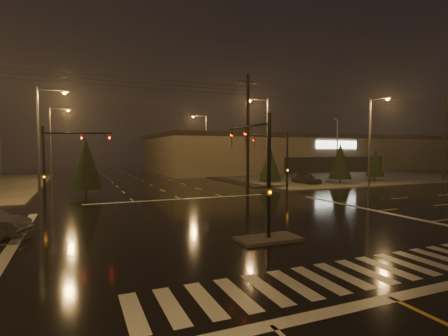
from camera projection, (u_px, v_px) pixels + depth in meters
The scene contains 23 objects.
ground at pixel (233, 224), 20.18m from camera, with size 140.00×140.00×0.00m, color black.
sidewalk_ne at pixel (321, 175), 59.44m from camera, with size 36.00×36.00×0.12m, color #484540.
median_island at pixel (269, 239), 16.50m from camera, with size 3.00×1.60×0.15m, color #484540.
crosswalk at pixel (343, 275), 11.90m from camera, with size 15.00×2.60×0.01m, color beige.
stop_bar_near at pixel (392, 298), 10.06m from camera, with size 16.00×0.50×0.01m, color beige.
stop_bar_far at pixel (181, 199), 30.29m from camera, with size 16.00×0.50×0.01m, color beige.
parking_lot at pixel (352, 175), 59.55m from camera, with size 50.00×24.00×0.08m, color black.
retail_building at pixel (292, 152), 75.89m from camera, with size 60.20×28.30×7.20m.
signal_mast_median at pixel (259, 161), 17.16m from camera, with size 0.25×4.59×6.00m.
signal_mast_ne at pixel (280, 155), 33.00m from camera, with size 4.84×1.86×6.00m.
signal_mast_nw at pixel (59, 156), 25.60m from camera, with size 4.84×1.86×6.00m.
streetlight_1 at pixel (42, 133), 32.07m from camera, with size 2.77×0.32×10.00m.
streetlight_2 at pixel (53, 138), 46.79m from camera, with size 2.77×0.32×10.00m.
streetlight_3 at pixel (265, 136), 38.94m from camera, with size 2.77×0.32×10.00m.
streetlight_4 at pixel (205, 141), 57.33m from camera, with size 2.77×0.32×10.00m.
streetlight_6 at pixel (372, 136), 38.73m from camera, with size 0.32×2.77×10.00m.
utility_pole_1 at pixel (248, 132), 35.85m from camera, with size 2.20×0.32×12.00m.
utility_pole_2 at pixel (445, 136), 47.53m from camera, with size 2.20×0.32×12.00m.
conifer_0 at pixel (270, 164), 39.72m from camera, with size 2.57×2.57×4.72m.
conifer_1 at pixel (340, 161), 43.35m from camera, with size 2.77×2.77×5.03m.
conifer_2 at pixel (375, 162), 46.74m from camera, with size 2.41×2.41×4.46m.
conifer_3 at pixel (86, 163), 32.07m from camera, with size 3.05×3.05×5.47m.
car_parked at pixel (306, 178), 43.40m from camera, with size 1.70×4.22×1.44m, color black.
Camera 1 is at (-8.30, -18.19, 4.29)m, focal length 28.00 mm.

